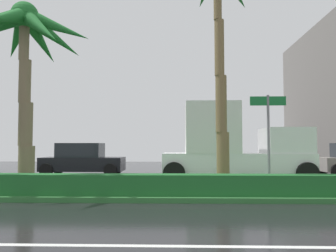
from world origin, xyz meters
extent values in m
cube|color=black|center=(0.00, 9.00, -0.05)|extent=(90.00, 42.00, 0.10)
cube|color=white|center=(0.00, 2.00, 0.00)|extent=(81.00, 0.14, 0.01)
cube|color=#2D6B33|center=(0.00, 8.00, 0.07)|extent=(85.50, 4.00, 0.15)
cube|color=#1E6028|center=(0.00, 6.60, 0.45)|extent=(76.50, 0.70, 0.60)
cylinder|color=#74654A|center=(-6.17, 7.60, 0.87)|extent=(0.52, 0.52, 1.43)
cylinder|color=#74654A|center=(-6.23, 7.61, 2.30)|extent=(0.45, 0.45, 1.43)
cylinder|color=#74654A|center=(-6.30, 7.61, 3.74)|extent=(0.39, 0.39, 1.43)
cylinder|color=#74654A|center=(-6.36, 7.62, 5.17)|extent=(0.33, 0.33, 1.43)
sphere|color=#1D6828|center=(-6.36, 7.62, 5.99)|extent=(0.90, 0.90, 0.90)
cone|color=#1D6828|center=(-5.25, 7.60, 5.56)|extent=(2.42, 0.60, 1.38)
cone|color=#1D6828|center=(-5.66, 8.45, 5.50)|extent=(1.97, 2.19, 1.49)
cone|color=#1D6828|center=(-6.23, 8.66, 5.43)|extent=(0.85, 2.41, 1.61)
cone|color=#1D6828|center=(-7.01, 8.48, 5.49)|extent=(1.89, 2.24, 1.50)
cone|color=#1D6828|center=(-6.43, 6.54, 5.50)|extent=(0.72, 2.42, 1.48)
cone|color=#1D6828|center=(-5.58, 6.99, 5.36)|extent=(2.14, 1.90, 1.74)
cylinder|color=brown|center=(0.28, 7.84, 1.09)|extent=(0.42, 0.42, 1.89)
cylinder|color=brown|center=(0.24, 7.81, 2.98)|extent=(0.37, 0.37, 1.89)
cylinder|color=brown|center=(0.19, 7.79, 4.86)|extent=(0.32, 0.32, 1.89)
cylinder|color=slate|center=(1.58, 7.04, 1.65)|extent=(0.08, 0.08, 3.00)
cube|color=#146B2D|center=(1.58, 7.04, 2.97)|extent=(1.10, 0.03, 0.28)
cube|color=black|center=(-6.28, 14.75, 0.60)|extent=(4.30, 1.76, 0.72)
cube|color=#1E2328|center=(-6.43, 14.75, 1.34)|extent=(2.30, 1.58, 0.76)
cylinder|color=black|center=(-4.63, 15.65, 0.34)|extent=(0.68, 0.22, 0.68)
cylinder|color=black|center=(-4.63, 13.85, 0.34)|extent=(0.68, 0.22, 0.68)
cylinder|color=black|center=(-7.93, 15.65, 0.34)|extent=(0.68, 0.22, 0.68)
cylinder|color=black|center=(-7.93, 13.85, 0.34)|extent=(0.68, 0.22, 0.68)
cube|color=white|center=(1.34, 11.75, 0.81)|extent=(6.40, 2.30, 0.90)
cube|color=white|center=(3.54, 11.75, 1.81)|extent=(1.90, 2.21, 1.10)
cube|color=silver|center=(0.29, 11.75, 2.36)|extent=(2.30, 2.35, 2.20)
cylinder|color=black|center=(4.04, 12.92, 0.46)|extent=(0.92, 0.30, 0.92)
cylinder|color=black|center=(4.04, 10.58, 0.46)|extent=(0.92, 0.30, 0.92)
cylinder|color=black|center=(-1.36, 12.92, 0.46)|extent=(0.92, 0.30, 0.92)
cylinder|color=black|center=(-1.36, 10.58, 0.46)|extent=(0.92, 0.30, 0.92)
cylinder|color=black|center=(6.80, 15.76, 0.34)|extent=(0.68, 0.22, 0.68)
camera|label=1|loc=(-1.19, -3.56, 1.61)|focal=36.71mm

